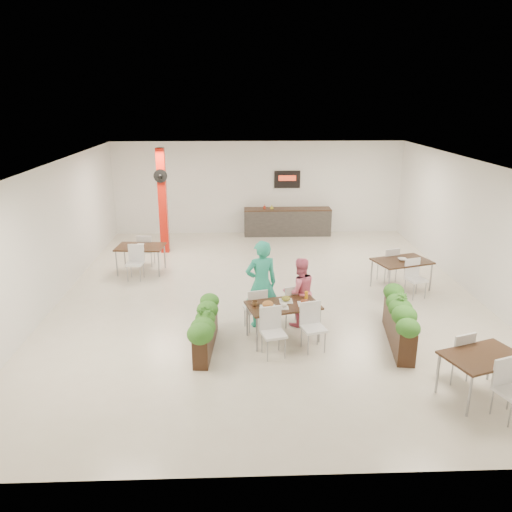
{
  "coord_description": "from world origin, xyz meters",
  "views": [
    {
      "loc": [
        -0.74,
        -11.22,
        4.65
      ],
      "look_at": [
        -0.32,
        -0.18,
        1.1
      ],
      "focal_mm": 35.0,
      "sensor_mm": 36.0,
      "label": 1
    }
  ],
  "objects_px": {
    "red_column": "(163,200)",
    "side_table_c": "(483,362)",
    "planter_left": "(206,325)",
    "side_table_b": "(402,264)",
    "diner_woman": "(299,292)",
    "service_counter": "(287,221)",
    "side_table_a": "(141,250)",
    "planter_right": "(399,319)",
    "main_table": "(283,310)",
    "diner_man": "(261,284)"
  },
  "relations": [
    {
      "from": "red_column",
      "to": "side_table_c",
      "type": "relative_size",
      "value": 1.92
    },
    {
      "from": "planter_left",
      "to": "side_table_b",
      "type": "relative_size",
      "value": 1.06
    },
    {
      "from": "diner_woman",
      "to": "service_counter",
      "type": "bearing_deg",
      "value": -108.21
    },
    {
      "from": "diner_woman",
      "to": "side_table_a",
      "type": "bearing_deg",
      "value": -55.97
    },
    {
      "from": "side_table_a",
      "to": "side_table_b",
      "type": "bearing_deg",
      "value": -7.55
    },
    {
      "from": "red_column",
      "to": "side_table_c",
      "type": "height_order",
      "value": "red_column"
    },
    {
      "from": "red_column",
      "to": "planter_left",
      "type": "relative_size",
      "value": 1.81
    },
    {
      "from": "red_column",
      "to": "planter_right",
      "type": "relative_size",
      "value": 1.59
    },
    {
      "from": "main_table",
      "to": "side_table_a",
      "type": "height_order",
      "value": "same"
    },
    {
      "from": "main_table",
      "to": "side_table_b",
      "type": "distance_m",
      "value": 4.16
    },
    {
      "from": "diner_man",
      "to": "side_table_b",
      "type": "relative_size",
      "value": 1.12
    },
    {
      "from": "diner_man",
      "to": "planter_left",
      "type": "bearing_deg",
      "value": 27.22
    },
    {
      "from": "planter_left",
      "to": "planter_right",
      "type": "bearing_deg",
      "value": 1.27
    },
    {
      "from": "planter_right",
      "to": "red_column",
      "type": "bearing_deg",
      "value": 130.73
    },
    {
      "from": "main_table",
      "to": "side_table_c",
      "type": "height_order",
      "value": "same"
    },
    {
      "from": "main_table",
      "to": "side_table_a",
      "type": "xyz_separation_m",
      "value": [
        -3.53,
        4.13,
        -0.0
      ]
    },
    {
      "from": "diner_man",
      "to": "side_table_c",
      "type": "relative_size",
      "value": 1.12
    },
    {
      "from": "main_table",
      "to": "side_table_b",
      "type": "height_order",
      "value": "same"
    },
    {
      "from": "diner_man",
      "to": "red_column",
      "type": "bearing_deg",
      "value": -77.47
    },
    {
      "from": "diner_man",
      "to": "side_table_c",
      "type": "height_order",
      "value": "diner_man"
    },
    {
      "from": "red_column",
      "to": "diner_man",
      "type": "distance_m",
      "value": 6.06
    },
    {
      "from": "diner_woman",
      "to": "side_table_c",
      "type": "distance_m",
      "value": 3.81
    },
    {
      "from": "side_table_c",
      "to": "red_column",
      "type": "bearing_deg",
      "value": 107.93
    },
    {
      "from": "service_counter",
      "to": "planter_left",
      "type": "height_order",
      "value": "service_counter"
    },
    {
      "from": "diner_woman",
      "to": "planter_left",
      "type": "height_order",
      "value": "diner_woman"
    },
    {
      "from": "side_table_c",
      "to": "side_table_b",
      "type": "bearing_deg",
      "value": 68.24
    },
    {
      "from": "service_counter",
      "to": "side_table_b",
      "type": "height_order",
      "value": "service_counter"
    },
    {
      "from": "service_counter",
      "to": "diner_woman",
      "type": "relative_size",
      "value": 2.01
    },
    {
      "from": "diner_man",
      "to": "planter_left",
      "type": "relative_size",
      "value": 1.06
    },
    {
      "from": "diner_woman",
      "to": "side_table_b",
      "type": "xyz_separation_m",
      "value": [
        2.81,
        1.98,
        -0.1
      ]
    },
    {
      "from": "main_table",
      "to": "diner_man",
      "type": "bearing_deg",
      "value": 120.8
    },
    {
      "from": "red_column",
      "to": "diner_man",
      "type": "xyz_separation_m",
      "value": [
        2.74,
        -5.35,
        -0.71
      ]
    },
    {
      "from": "main_table",
      "to": "side_table_a",
      "type": "bearing_deg",
      "value": 130.55
    },
    {
      "from": "diner_man",
      "to": "diner_woman",
      "type": "xyz_separation_m",
      "value": [
        0.8,
        0.0,
        -0.19
      ]
    },
    {
      "from": "side_table_b",
      "to": "diner_man",
      "type": "bearing_deg",
      "value": -168.84
    },
    {
      "from": "main_table",
      "to": "diner_woman",
      "type": "height_order",
      "value": "diner_woman"
    },
    {
      "from": "diner_man",
      "to": "side_table_a",
      "type": "distance_m",
      "value": 4.69
    },
    {
      "from": "diner_woman",
      "to": "side_table_b",
      "type": "distance_m",
      "value": 3.44
    },
    {
      "from": "side_table_b",
      "to": "side_table_c",
      "type": "xyz_separation_m",
      "value": [
        -0.23,
        -4.78,
        -0.01
      ]
    },
    {
      "from": "service_counter",
      "to": "main_table",
      "type": "distance_m",
      "value": 7.92
    },
    {
      "from": "service_counter",
      "to": "side_table_c",
      "type": "relative_size",
      "value": 1.8
    },
    {
      "from": "main_table",
      "to": "side_table_c",
      "type": "relative_size",
      "value": 1.12
    },
    {
      "from": "side_table_c",
      "to": "planter_right",
      "type": "bearing_deg",
      "value": 92.23
    },
    {
      "from": "service_counter",
      "to": "planter_left",
      "type": "bearing_deg",
      "value": -106.08
    },
    {
      "from": "main_table",
      "to": "diner_woman",
      "type": "relative_size",
      "value": 1.26
    },
    {
      "from": "service_counter",
      "to": "side_table_b",
      "type": "bearing_deg",
      "value": -65.76
    },
    {
      "from": "red_column",
      "to": "side_table_b",
      "type": "bearing_deg",
      "value": -27.94
    },
    {
      "from": "side_table_b",
      "to": "side_table_c",
      "type": "height_order",
      "value": "same"
    },
    {
      "from": "side_table_a",
      "to": "side_table_c",
      "type": "bearing_deg",
      "value": -38.96
    },
    {
      "from": "planter_right",
      "to": "side_table_a",
      "type": "height_order",
      "value": "planter_right"
    }
  ]
}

